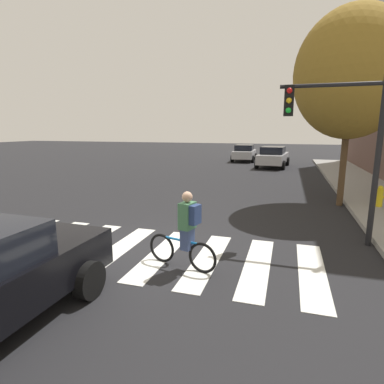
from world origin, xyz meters
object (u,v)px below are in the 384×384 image
object	(u,v)px
fire_hydrant	(380,196)
street_tree_near	(352,74)
manhole_cover	(12,317)
cyclist	(186,231)
traffic_light_near	(343,132)
sedan_mid	(273,157)
sedan_far	(244,153)

from	to	relation	value
fire_hydrant	street_tree_near	world-z (taller)	street_tree_near
manhole_cover	fire_hydrant	size ratio (longest dim) A/B	0.82
cyclist	street_tree_near	world-z (taller)	street_tree_near
manhole_cover	traffic_light_near	xyz separation A→B (m)	(5.34, 5.20, 2.86)
manhole_cover	fire_hydrant	world-z (taller)	fire_hydrant
manhole_cover	cyclist	world-z (taller)	cyclist
sedan_mid	street_tree_near	xyz separation A→B (m)	(3.17, -12.27, 4.07)
manhole_cover	street_tree_near	world-z (taller)	street_tree_near
traffic_light_near	fire_hydrant	distance (m)	5.10
sedan_far	street_tree_near	world-z (taller)	street_tree_near
sedan_far	street_tree_near	xyz separation A→B (m)	(5.97, -16.44, 4.12)
sedan_far	traffic_light_near	distance (m)	21.70
sedan_mid	sedan_far	bearing A→B (deg)	123.86
manhole_cover	fire_hydrant	xyz separation A→B (m)	(7.36, 9.26, 0.53)
sedan_mid	sedan_far	distance (m)	5.03
sedan_mid	fire_hydrant	size ratio (longest dim) A/B	6.17
sedan_mid	traffic_light_near	size ratio (longest dim) A/B	1.15
cyclist	traffic_light_near	distance (m)	4.66
fire_hydrant	cyclist	bearing A→B (deg)	-127.98
sedan_mid	sedan_far	size ratio (longest dim) A/B	1.09
traffic_light_near	sedan_far	bearing A→B (deg)	103.93
manhole_cover	traffic_light_near	world-z (taller)	traffic_light_near
cyclist	street_tree_near	bearing A→B (deg)	60.93
cyclist	fire_hydrant	xyz separation A→B (m)	(5.26, 6.74, -0.31)
sedan_far	street_tree_near	distance (m)	17.97
fire_hydrant	sedan_far	bearing A→B (deg)	113.14
sedan_mid	street_tree_near	size ratio (longest dim) A/B	0.66
traffic_light_near	street_tree_near	world-z (taller)	street_tree_near
traffic_light_near	street_tree_near	xyz separation A→B (m)	(0.77, 4.52, 2.04)
sedan_mid	traffic_light_near	distance (m)	17.08
street_tree_near	fire_hydrant	bearing A→B (deg)	-20.18
cyclist	traffic_light_near	xyz separation A→B (m)	(3.23, 2.68, 2.02)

